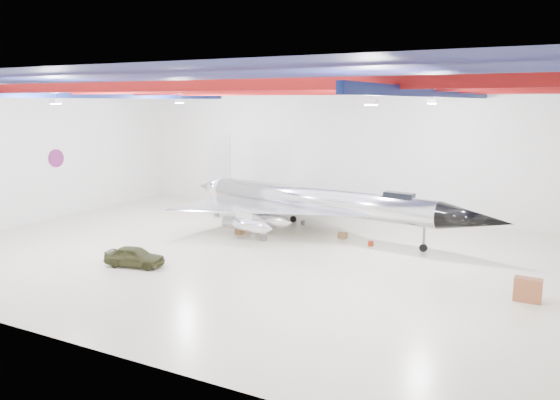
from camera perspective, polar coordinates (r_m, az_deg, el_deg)
The scene contains 17 objects.
floor at distance 35.75m, azimuth -3.26°, elevation -5.48°, with size 40.00×40.00×0.00m, color beige.
wall_back at distance 48.05m, azimuth 5.98°, elevation 5.22°, with size 40.00×40.00×0.00m, color silver.
wall_left at distance 48.12m, azimuth -24.25°, elevation 4.37°, with size 30.00×30.00×0.00m, color silver.
ceiling at distance 34.43m, azimuth -3.45°, elevation 12.42°, with size 40.00×40.00×0.00m, color #0A0F38.
ceiling_structure at distance 34.41m, azimuth -3.44°, elevation 11.30°, with size 39.50×29.50×1.08m.
wall_roundel at distance 49.36m, azimuth -22.34°, elevation 4.05°, with size 1.50×1.50×0.10m, color #B21414.
jet_aircraft at distance 40.15m, azimuth 3.80°, elevation -0.36°, with size 25.65×16.55×7.01m.
jeep at distance 33.74m, azimuth -14.96°, elevation -5.71°, with size 1.44×3.58×1.22m, color #32341A.
desk at distance 29.71m, azimuth 24.47°, elevation -8.54°, with size 1.29×0.65×1.18m, color brown.
crate_ply at distance 41.65m, azimuth -3.44°, elevation -2.94°, with size 0.54×0.43×0.37m, color olive.
toolbox_red at distance 43.38m, azimuth -0.93°, elevation -2.40°, with size 0.50×0.40×0.35m, color maroon.
engine_drum at distance 38.59m, azimuth -1.70°, elevation -3.99°, with size 0.42×0.42×0.38m, color #59595B.
parts_bin at distance 39.51m, azimuth 6.57°, elevation -3.69°, with size 0.59×0.48×0.42m, color olive.
crate_small at distance 46.91m, azimuth -6.64°, elevation -1.56°, with size 0.35×0.28×0.25m, color #59595B.
tool_chest at distance 37.71m, azimuth 9.47°, elevation -4.50°, with size 0.38×0.38×0.34m, color maroon.
oil_barrel at distance 40.48m, azimuth -4.25°, elevation -3.30°, with size 0.61×0.49×0.43m, color olive.
spares_box at distance 43.61m, azimuth 2.39°, elevation -2.36°, with size 0.35×0.35×0.32m, color #59595B.
Camera 1 is at (17.84, -29.42, 9.72)m, focal length 35.00 mm.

